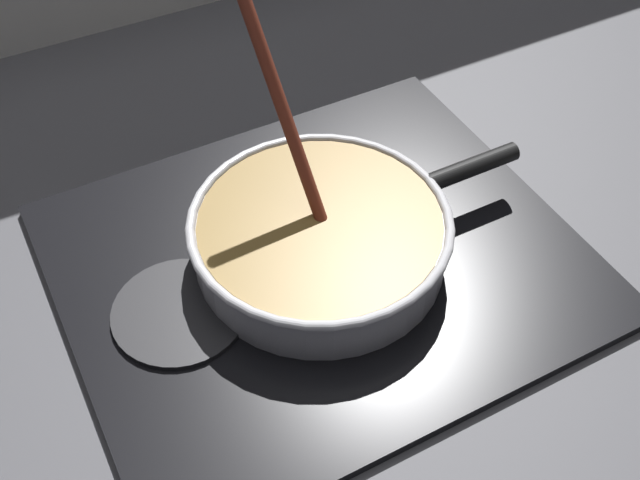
# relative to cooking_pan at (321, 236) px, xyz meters

# --- Properties ---
(ground) EXTENTS (2.40, 1.60, 0.04)m
(ground) POSITION_rel_cooking_pan_xyz_m (-0.03, -0.20, -0.07)
(ground) COLOR #4C4C51
(hob_plate) EXTENTS (0.56, 0.48, 0.01)m
(hob_plate) POSITION_rel_cooking_pan_xyz_m (-0.00, -0.00, -0.04)
(hob_plate) COLOR black
(hob_plate) RESTS_ON ground
(burner_ring) EXTENTS (0.17, 0.17, 0.01)m
(burner_ring) POSITION_rel_cooking_pan_xyz_m (-0.00, -0.00, -0.03)
(burner_ring) COLOR #592D0C
(burner_ring) RESTS_ON hob_plate
(spare_burner) EXTENTS (0.14, 0.14, 0.01)m
(spare_burner) POSITION_rel_cooking_pan_xyz_m (-0.17, -0.00, -0.03)
(spare_burner) COLOR #262628
(spare_burner) RESTS_ON hob_plate
(cooking_pan) EXTENTS (0.40, 0.29, 0.29)m
(cooking_pan) POSITION_rel_cooking_pan_xyz_m (0.00, 0.00, 0.00)
(cooking_pan) COLOR silver
(cooking_pan) RESTS_ON hob_plate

